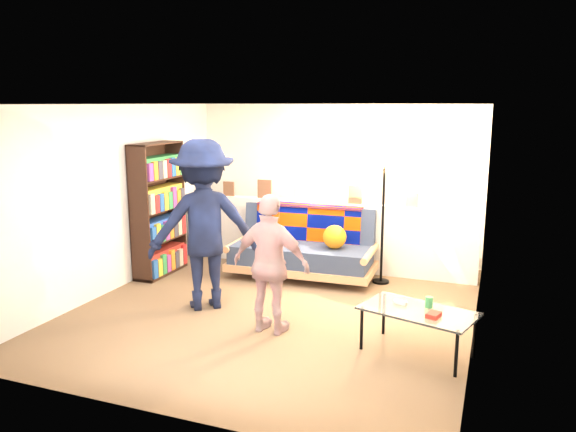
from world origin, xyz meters
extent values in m
plane|color=brown|center=(0.00, 0.00, 0.00)|extent=(5.00, 5.00, 0.00)
cube|color=silver|center=(0.00, 2.50, 1.20)|extent=(4.50, 0.10, 2.40)
cube|color=silver|center=(-2.25, 0.00, 1.20)|extent=(0.10, 5.00, 2.40)
cube|color=silver|center=(2.25, 0.00, 1.20)|extent=(0.10, 5.00, 2.40)
cube|color=white|center=(0.00, 0.00, 2.40)|extent=(4.50, 5.00, 0.10)
cube|color=silver|center=(0.00, 1.80, 0.50)|extent=(4.45, 0.15, 1.00)
cube|color=brown|center=(-1.50, 1.78, 1.11)|extent=(0.18, 0.02, 0.22)
cube|color=brown|center=(-0.90, 1.78, 1.14)|extent=(0.22, 0.02, 0.28)
cube|color=white|center=(-0.20, 1.78, 1.23)|extent=(0.45, 0.02, 0.45)
cube|color=brown|center=(0.50, 1.78, 1.13)|extent=(0.20, 0.02, 0.26)
cube|color=brown|center=(1.30, 1.78, 1.10)|extent=(0.16, 0.02, 0.20)
cube|color=tan|center=(-0.12, 1.26, 0.16)|extent=(2.06, 0.99, 0.11)
cube|color=#2F3C55|center=(-0.12, 1.21, 0.34)|extent=(1.95, 0.82, 0.26)
cube|color=#2F3C55|center=(-0.13, 1.61, 0.66)|extent=(1.93, 0.33, 0.61)
cylinder|color=tan|center=(-1.08, 1.22, 0.43)|extent=(0.13, 0.91, 0.10)
cylinder|color=tan|center=(0.84, 1.30, 0.43)|extent=(0.13, 0.91, 0.10)
cube|color=navy|center=(-0.13, 1.52, 0.66)|extent=(1.55, 0.17, 0.55)
cube|color=navy|center=(-0.13, 1.66, 0.96)|extent=(1.56, 0.33, 0.03)
sphere|color=orange|center=(0.36, 1.23, 0.63)|extent=(0.32, 0.32, 0.32)
cube|color=black|center=(-2.23, 0.72, 0.94)|extent=(0.02, 0.94, 1.87)
cube|color=black|center=(-2.08, 0.26, 0.94)|extent=(0.31, 0.02, 1.87)
cube|color=black|center=(-2.08, 1.18, 0.94)|extent=(0.31, 0.02, 1.87)
cube|color=black|center=(-2.08, 0.72, 1.86)|extent=(0.31, 0.94, 0.02)
cube|color=black|center=(-2.08, 0.72, 0.02)|extent=(0.31, 0.94, 0.04)
cube|color=black|center=(-2.08, 0.72, 0.50)|extent=(0.31, 0.90, 0.02)
cube|color=black|center=(-2.08, 0.72, 0.94)|extent=(0.31, 0.90, 0.02)
cube|color=black|center=(-2.08, 0.72, 1.37)|extent=(0.31, 0.90, 0.02)
cube|color=#A92B21|center=(-2.06, 0.72, 0.21)|extent=(0.23, 0.87, 0.31)
cube|color=#2956B4|center=(-2.06, 0.72, 0.67)|extent=(0.23, 0.87, 0.29)
cube|color=gold|center=(-2.06, 0.72, 1.10)|extent=(0.23, 0.87, 0.31)
cube|color=#2F8141|center=(-2.06, 0.72, 1.54)|extent=(0.23, 0.87, 0.29)
cylinder|color=black|center=(1.22, -0.76, 0.21)|extent=(0.04, 0.04, 0.43)
cylinder|color=black|center=(2.15, -1.03, 0.21)|extent=(0.04, 0.04, 0.43)
cylinder|color=black|center=(1.35, -0.31, 0.21)|extent=(0.04, 0.04, 0.43)
cylinder|color=black|center=(2.28, -0.58, 0.21)|extent=(0.04, 0.04, 0.43)
cube|color=silver|center=(1.75, -0.67, 0.44)|extent=(1.19, 0.87, 0.02)
cube|color=white|center=(1.56, -0.56, 0.47)|extent=(0.14, 0.09, 0.03)
cube|color=red|center=(1.91, -0.81, 0.47)|extent=(0.14, 0.17, 0.04)
cylinder|color=#46A95D|center=(1.84, -0.56, 0.50)|extent=(0.09, 0.09, 0.11)
cylinder|color=black|center=(0.98, 1.41, 0.01)|extent=(0.24, 0.24, 0.03)
cylinder|color=black|center=(0.98, 1.41, 0.80)|extent=(0.04, 0.04, 1.59)
sphere|color=#FFC672|center=(0.86, 1.44, 1.45)|extent=(0.13, 0.13, 0.13)
sphere|color=#FFC672|center=(1.11, 1.39, 1.52)|extent=(0.13, 0.13, 0.13)
sphere|color=#FFC672|center=(0.99, 1.52, 1.59)|extent=(0.13, 0.13, 0.13)
imported|color=black|center=(-0.82, -0.24, 1.00)|extent=(1.48, 1.39, 2.01)
imported|color=pink|center=(0.22, -0.68, 0.75)|extent=(0.91, 0.44, 1.50)
camera|label=1|loc=(2.39, -5.92, 2.42)|focal=35.00mm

